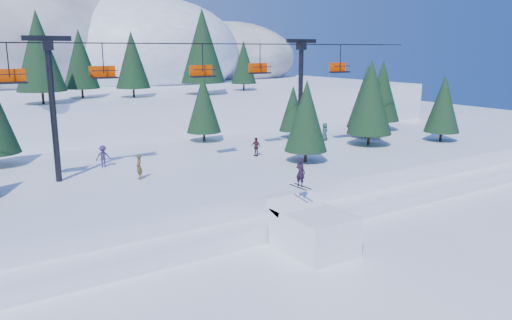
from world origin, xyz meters
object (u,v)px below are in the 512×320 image
jump_kicker (313,230)px  chairlift (184,82)px  banner_far (354,204)px  banner_near (320,221)px

jump_kicker → chairlift: size_ratio=0.12×
jump_kicker → banner_far: (7.37, 4.22, -0.79)m
chairlift → banner_far: 16.53m
banner_near → banner_far: bearing=18.9°
jump_kicker → banner_near: (2.84, 2.67, -0.79)m
jump_kicker → banner_far: size_ratio=1.92×
chairlift → banner_near: chairlift is taller
banner_far → chairlift: bearing=127.1°
jump_kicker → chairlift: (-1.09, 15.39, 8.00)m
chairlift → banner_near: bearing=-72.9°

